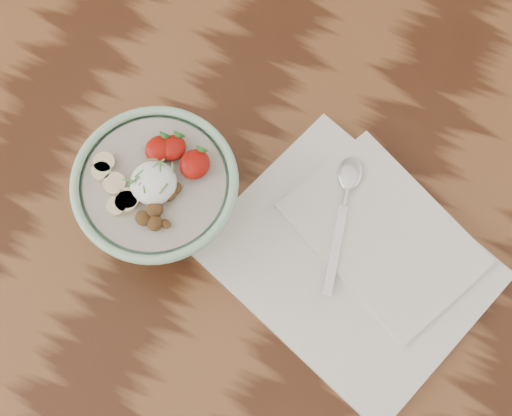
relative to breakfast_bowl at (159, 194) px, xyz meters
The scene contains 4 objects.
table 15.52cm from the breakfast_bowl, 64.65° to the left, with size 160.00×90.00×75.00cm.
breakfast_bowl is the anchor object (origin of this frame).
napkin 22.99cm from the breakfast_bowl, 10.41° to the left, with size 34.50×31.09×1.76cm.
spoon 21.09cm from the breakfast_bowl, 29.24° to the left, with size 5.40×16.67×0.87cm.
Camera 1 is at (19.09, -22.22, 152.72)cm, focal length 50.00 mm.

